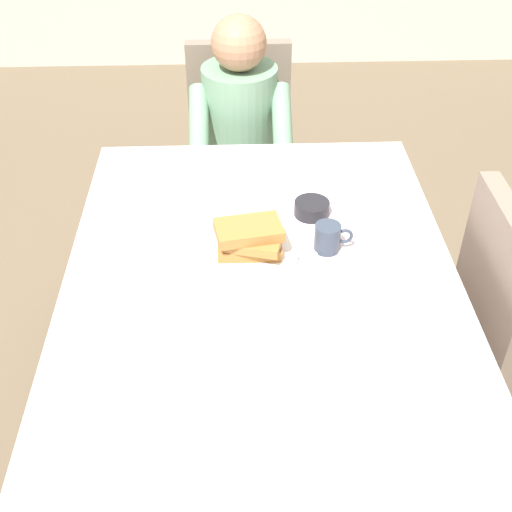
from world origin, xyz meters
TOP-DOWN VIEW (x-y plane):
  - ground_plane at (0.00, 0.00)m, footprint 14.00×14.00m
  - dining_table_main at (0.00, 0.00)m, footprint 1.12×1.52m
  - chair_diner at (-0.04, 1.17)m, footprint 0.44×0.45m
  - diner_person at (-0.04, 1.01)m, footprint 0.40×0.43m
  - plate_breakfast at (-0.03, 0.09)m, footprint 0.28×0.28m
  - breakfast_stack at (-0.03, 0.10)m, footprint 0.20×0.17m
  - cup_coffee at (0.20, 0.11)m, footprint 0.11×0.08m
  - bowl_butter at (0.17, 0.29)m, footprint 0.11×0.11m
  - syrup_pitcher at (-0.33, 0.19)m, footprint 0.08×0.08m
  - fork_left_of_plate at (-0.22, 0.07)m, footprint 0.02×0.18m
  - knife_right_of_plate at (0.16, 0.07)m, footprint 0.03×0.20m
  - spoon_near_edge at (-0.05, -0.21)m, footprint 0.15×0.05m
  - napkin_folded at (-0.29, -0.02)m, footprint 0.19×0.15m

SIDE VIEW (x-z plane):
  - ground_plane at x=0.00m, z-range 0.00..0.00m
  - chair_diner at x=-0.04m, z-range 0.06..0.99m
  - dining_table_main at x=0.00m, z-range 0.28..1.02m
  - diner_person at x=-0.04m, z-range 0.11..1.23m
  - fork_left_of_plate at x=-0.22m, z-range 0.74..0.74m
  - knife_right_of_plate at x=0.16m, z-range 0.74..0.74m
  - spoon_near_edge at x=-0.05m, z-range 0.74..0.74m
  - napkin_folded at x=-0.29m, z-range 0.74..0.75m
  - plate_breakfast at x=-0.03m, z-range 0.74..0.76m
  - bowl_butter at x=0.17m, z-range 0.74..0.78m
  - syrup_pitcher at x=-0.33m, z-range 0.74..0.81m
  - cup_coffee at x=0.20m, z-range 0.74..0.83m
  - breakfast_stack at x=-0.03m, z-range 0.75..0.85m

